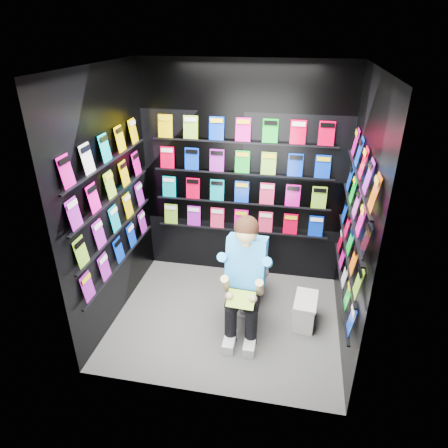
# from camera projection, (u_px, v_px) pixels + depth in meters

# --- Properties ---
(floor) EXTENTS (2.40, 2.40, 0.00)m
(floor) POSITION_uv_depth(u_px,v_px,m) (226.00, 319.00, 4.39)
(floor) COLOR #5B5B59
(floor) RESTS_ON ground
(ceiling) EXTENTS (2.40, 2.40, 0.00)m
(ceiling) POSITION_uv_depth(u_px,v_px,m) (227.00, 66.00, 3.22)
(ceiling) COLOR white
(ceiling) RESTS_ON floor
(wall_back) EXTENTS (2.40, 0.04, 2.60)m
(wall_back) POSITION_uv_depth(u_px,v_px,m) (242.00, 177.00, 4.68)
(wall_back) COLOR black
(wall_back) RESTS_ON floor
(wall_front) EXTENTS (2.40, 0.04, 2.60)m
(wall_front) POSITION_uv_depth(u_px,v_px,m) (201.00, 268.00, 2.93)
(wall_front) COLOR black
(wall_front) RESTS_ON floor
(wall_left) EXTENTS (0.04, 2.00, 2.60)m
(wall_left) POSITION_uv_depth(u_px,v_px,m) (110.00, 202.00, 4.01)
(wall_left) COLOR black
(wall_left) RESTS_ON floor
(wall_right) EXTENTS (0.04, 2.00, 2.60)m
(wall_right) POSITION_uv_depth(u_px,v_px,m) (357.00, 223.00, 3.60)
(wall_right) COLOR black
(wall_right) RESTS_ON floor
(comics_back) EXTENTS (2.10, 0.06, 1.37)m
(comics_back) POSITION_uv_depth(u_px,v_px,m) (242.00, 177.00, 4.65)
(comics_back) COLOR #DF2A57
(comics_back) RESTS_ON wall_back
(comics_left) EXTENTS (0.06, 1.70, 1.37)m
(comics_left) POSITION_uv_depth(u_px,v_px,m) (112.00, 202.00, 4.00)
(comics_left) COLOR #DF2A57
(comics_left) RESTS_ON wall_left
(comics_right) EXTENTS (0.06, 1.70, 1.37)m
(comics_right) POSITION_uv_depth(u_px,v_px,m) (354.00, 222.00, 3.60)
(comics_right) COLOR #DF2A57
(comics_right) RESTS_ON wall_right
(toilet) EXTENTS (0.46, 0.77, 0.73)m
(toilet) POSITION_uv_depth(u_px,v_px,m) (250.00, 275.00, 4.50)
(toilet) COLOR silver
(toilet) RESTS_ON floor
(longbox) EXTENTS (0.24, 0.40, 0.29)m
(longbox) POSITION_uv_depth(u_px,v_px,m) (305.00, 312.00, 4.27)
(longbox) COLOR silver
(longbox) RESTS_ON floor
(longbox_lid) EXTENTS (0.26, 0.42, 0.03)m
(longbox_lid) POSITION_uv_depth(u_px,v_px,m) (306.00, 300.00, 4.20)
(longbox_lid) COLOR silver
(longbox_lid) RESTS_ON longbox
(reader) EXTENTS (0.57, 0.81, 1.43)m
(reader) POSITION_uv_depth(u_px,v_px,m) (247.00, 262.00, 3.98)
(reader) COLOR #2E99F0
(reader) RESTS_ON toilet
(held_comic) EXTENTS (0.27, 0.17, 0.11)m
(held_comic) POSITION_uv_depth(u_px,v_px,m) (241.00, 299.00, 3.76)
(held_comic) COLOR #1A962B
(held_comic) RESTS_ON reader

